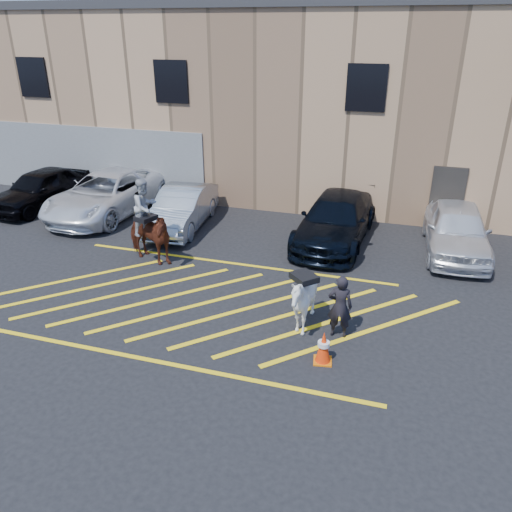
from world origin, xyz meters
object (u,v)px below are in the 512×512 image
(car_white_pickup, at_px, (107,194))
(mounted_bay, at_px, (147,229))
(car_white_suv, at_px, (457,229))
(saddled_white, at_px, (303,300))
(car_blue_suv, at_px, (336,219))
(handler, at_px, (340,306))
(car_silver_sedan, at_px, (182,208))
(car_black_suv, at_px, (41,188))
(traffic_cone, at_px, (323,347))

(car_white_pickup, height_order, mounted_bay, mounted_bay)
(car_white_suv, height_order, saddled_white, same)
(car_blue_suv, bearing_deg, car_white_pickup, -177.35)
(car_white_pickup, bearing_deg, saddled_white, -30.23)
(car_blue_suv, distance_m, handler, 5.62)
(handler, bearing_deg, car_silver_sedan, -42.96)
(saddled_white, bearing_deg, car_black_suv, 154.09)
(handler, distance_m, mounted_bay, 6.42)
(car_silver_sedan, height_order, car_blue_suv, car_blue_suv)
(car_white_suv, xyz_separation_m, saddled_white, (-3.59, -5.70, 0.01))
(car_silver_sedan, distance_m, handler, 8.12)
(car_black_suv, xyz_separation_m, car_white_suv, (15.13, 0.10, 0.02))
(car_silver_sedan, height_order, traffic_cone, car_silver_sedan)
(car_white_pickup, distance_m, car_blue_suv, 8.55)
(mounted_bay, xyz_separation_m, traffic_cone, (5.83, -3.38, -0.67))
(car_white_pickup, height_order, saddled_white, car_white_pickup)
(traffic_cone, bearing_deg, mounted_bay, 149.87)
(car_black_suv, height_order, car_silver_sedan, car_black_suv)
(car_blue_suv, bearing_deg, car_white_suv, 6.38)
(car_silver_sedan, xyz_separation_m, car_blue_suv, (5.29, 0.33, 0.04))
(car_white_pickup, distance_m, car_silver_sedan, 3.29)
(car_blue_suv, height_order, traffic_cone, car_blue_suv)
(car_white_pickup, relative_size, handler, 3.69)
(car_blue_suv, bearing_deg, traffic_cone, -79.65)
(car_silver_sedan, relative_size, saddled_white, 2.29)
(car_silver_sedan, distance_m, traffic_cone, 8.75)
(car_blue_suv, bearing_deg, car_silver_sedan, -172.84)
(handler, xyz_separation_m, mounted_bay, (-5.99, 2.31, 0.28))
(car_blue_suv, relative_size, saddled_white, 2.76)
(car_white_pickup, xyz_separation_m, car_silver_sedan, (3.26, -0.47, -0.08))
(car_silver_sedan, bearing_deg, car_blue_suv, -2.02)
(car_white_pickup, height_order, car_white_suv, car_white_pickup)
(car_black_suv, height_order, car_white_pickup, car_white_pickup)
(car_white_pickup, xyz_separation_m, car_white_suv, (12.24, 0.03, -0.02))
(car_white_suv, bearing_deg, saddled_white, -124.65)
(handler, xyz_separation_m, saddled_white, (-0.84, 0.02, 0.01))
(car_white_suv, distance_m, mounted_bay, 9.39)
(saddled_white, relative_size, traffic_cone, 2.52)
(saddled_white, xyz_separation_m, traffic_cone, (0.68, -1.10, -0.40))
(handler, height_order, saddled_white, saddled_white)
(car_black_suv, height_order, saddled_white, saddled_white)
(car_black_suv, distance_m, car_silver_sedan, 6.16)
(car_blue_suv, distance_m, traffic_cone, 6.68)
(handler, distance_m, saddled_white, 0.84)
(car_black_suv, relative_size, car_blue_suv, 0.85)
(car_silver_sedan, bearing_deg, traffic_cone, -51.61)
(car_silver_sedan, distance_m, mounted_bay, 2.94)
(car_black_suv, distance_m, handler, 13.59)
(car_black_suv, distance_m, mounted_bay, 7.20)
(car_white_pickup, bearing_deg, car_blue_suv, 2.06)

